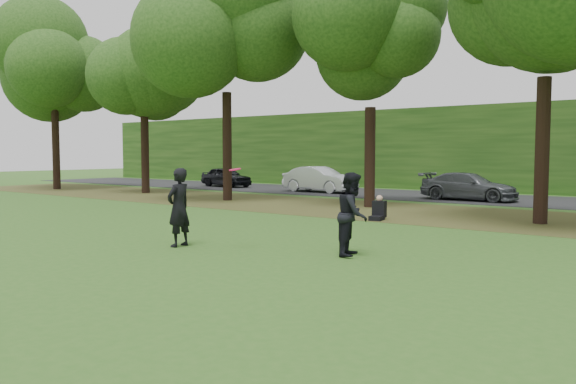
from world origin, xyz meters
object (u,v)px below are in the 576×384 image
(player_right, at_px, (353,214))
(seated_person, at_px, (379,211))
(frisbee, at_px, (235,169))
(player_left, at_px, (179,207))

(player_right, height_order, seated_person, player_right)
(player_right, height_order, frisbee, frisbee)
(frisbee, xyz_separation_m, seated_person, (-0.18, 7.31, -1.56))
(frisbee, height_order, seated_person, frisbee)
(player_left, xyz_separation_m, seated_person, (1.31, 7.68, -0.63))
(player_left, relative_size, seated_person, 2.28)
(frisbee, distance_m, seated_person, 7.48)
(player_left, height_order, frisbee, frisbee)
(player_right, bearing_deg, player_left, 92.54)
(player_left, height_order, player_right, player_left)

